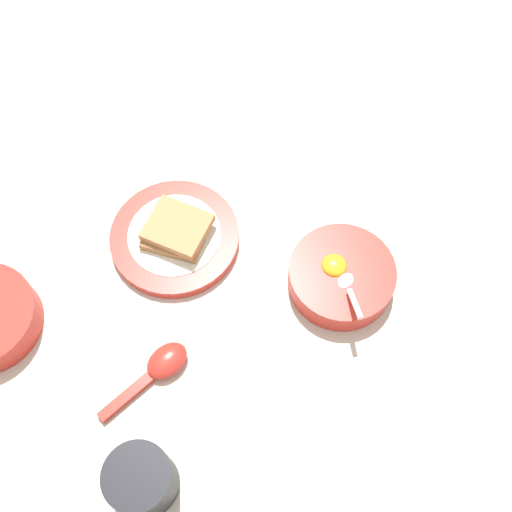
{
  "coord_description": "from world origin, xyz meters",
  "views": [
    {
      "loc": [
        0.22,
        0.22,
        0.78
      ],
      "look_at": [
        -0.07,
        -0.03,
        0.02
      ],
      "focal_mm": 42.0,
      "sensor_mm": 36.0,
      "label": 1
    }
  ],
  "objects": [
    {
      "name": "ground_plane",
      "position": [
        0.0,
        0.0,
        0.0
      ],
      "size": [
        3.0,
        3.0,
        0.0
      ],
      "primitive_type": "plane",
      "color": "beige"
    },
    {
      "name": "toast_sandwich",
      "position": [
        -0.02,
        -0.14,
        0.03
      ],
      "size": [
        0.1,
        0.11,
        0.03
      ],
      "color": "#9E7042",
      "rests_on": "toast_plate"
    },
    {
      "name": "drinking_cup",
      "position": [
        0.25,
        0.07,
        0.04
      ],
      "size": [
        0.08,
        0.08,
        0.08
      ],
      "color": "black",
      "rests_on": "ground_plane"
    },
    {
      "name": "toast_plate",
      "position": [
        -0.01,
        -0.14,
        0.01
      ],
      "size": [
        0.19,
        0.19,
        0.02
      ],
      "color": "red",
      "rests_on": "ground_plane"
    },
    {
      "name": "soup_spoon",
      "position": [
        0.14,
        -0.02,
        0.01
      ],
      "size": [
        0.14,
        0.05,
        0.03
      ],
      "color": "red",
      "rests_on": "ground_plane"
    },
    {
      "name": "egg_bowl",
      "position": [
        -0.12,
        0.08,
        0.02
      ],
      "size": [
        0.15,
        0.15,
        0.07
      ],
      "color": "red",
      "rests_on": "ground_plane"
    }
  ]
}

